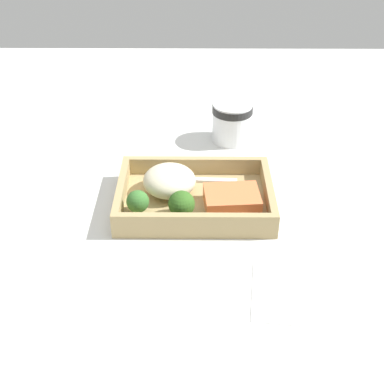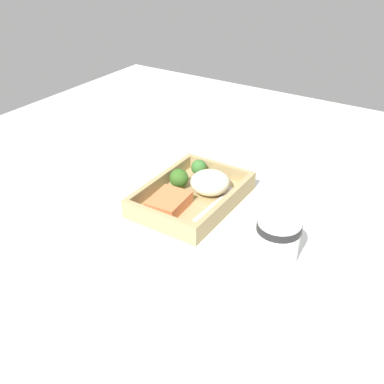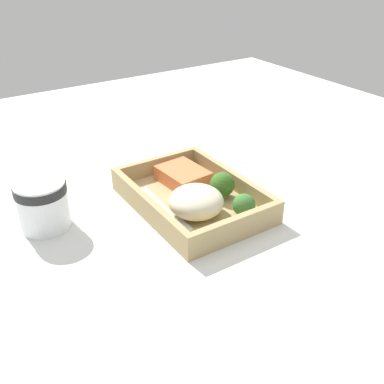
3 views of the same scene
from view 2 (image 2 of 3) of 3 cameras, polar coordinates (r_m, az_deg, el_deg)
The scene contains 10 objects.
ground_plane at distance 101.18cm, azimuth -0.00°, elevation -1.79°, with size 160.00×160.00×2.00cm, color silver.
takeout_tray at distance 100.31cm, azimuth -0.00°, elevation -1.02°, with size 26.14×18.46×1.20cm, color tan.
tray_rim at distance 99.17cm, azimuth -0.00°, elevation 0.02°, with size 26.14×18.46×3.10cm.
salmon_fillet at distance 95.93cm, azimuth -2.99°, elevation -1.35°, with size 9.06×7.00×2.72cm, color #EE7744.
mashed_potatoes at distance 101.03cm, azimuth 2.32°, elevation 1.23°, with size 9.06×9.07×4.89cm, color beige.
broccoli_floret_1 at distance 102.59cm, azimuth -1.67°, elevation 1.74°, with size 4.34×4.34×4.68cm.
broccoli_floret_2 at distance 107.49cm, azimuth 0.87°, elevation 3.11°, with size 3.73×3.73×4.16cm.
fork at distance 98.37cm, azimuth 3.36°, elevation -1.24°, with size 15.86×2.39×0.44cm.
paper_cup at distance 84.01cm, azimuth 10.85°, elevation -5.69°, with size 8.18×8.18×8.15cm.
receipt_slip at distance 104.45cm, azimuth -13.36°, elevation -0.85°, with size 7.78×11.70×0.24cm, color white.
Camera 2 is at (-71.28, -45.43, 54.61)cm, focal length 42.00 mm.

